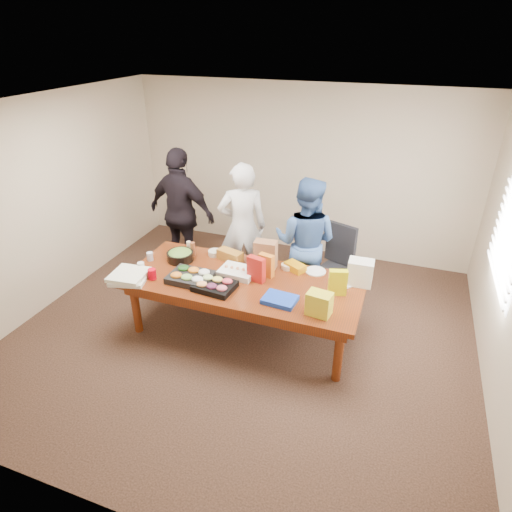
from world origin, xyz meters
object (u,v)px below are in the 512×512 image
at_px(person_right, 305,242).
at_px(salad_bowl, 180,256).
at_px(sheet_cake, 238,272).
at_px(person_center, 243,228).
at_px(office_chair, 336,269).
at_px(conference_table, 244,306).

height_order(person_right, salad_bowl, person_right).
bearing_deg(sheet_cake, person_center, 111.15).
xyz_separation_m(office_chair, person_right, (-0.43, -0.09, 0.37)).
bearing_deg(conference_table, office_chair, 48.23).
height_order(office_chair, salad_bowl, office_chair).
height_order(sheet_cake, salad_bowl, salad_bowl).
bearing_deg(conference_table, sheet_cake, 140.43).
xyz_separation_m(conference_table, person_right, (0.51, 0.95, 0.51)).
height_order(person_center, sheet_cake, person_center).
bearing_deg(sheet_cake, salad_bowl, 177.05).
relative_size(person_center, sheet_cake, 4.37).
bearing_deg(person_right, sheet_cake, 57.54).
bearing_deg(person_right, office_chair, -164.78).
bearing_deg(person_right, conference_table, 65.14).
distance_m(conference_table, person_center, 1.24).
height_order(person_right, sheet_cake, person_right).
xyz_separation_m(person_right, salad_bowl, (-1.44, -0.77, -0.08)).
distance_m(conference_table, office_chair, 1.41).
height_order(conference_table, salad_bowl, salad_bowl).
xyz_separation_m(office_chair, person_center, (-1.35, -0.01, 0.41)).
bearing_deg(person_center, salad_bowl, 34.42).
height_order(office_chair, person_right, person_right).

